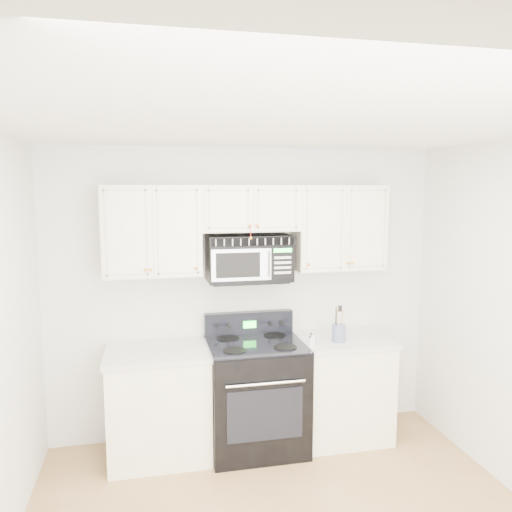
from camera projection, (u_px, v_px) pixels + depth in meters
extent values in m
cube|color=silver|center=(307.00, 120.00, 2.67)|extent=(3.50, 3.50, 0.01)
cube|color=silver|center=(246.00, 293.00, 4.53)|extent=(3.50, 0.01, 2.60)
cube|color=beige|center=(159.00, 405.00, 4.17)|extent=(0.82, 0.63, 0.88)
cube|color=silver|center=(158.00, 352.00, 4.11)|extent=(0.86, 0.65, 0.04)
cube|color=black|center=(160.00, 447.00, 4.26)|extent=(0.82, 0.55, 0.10)
cube|color=beige|center=(339.00, 389.00, 4.51)|extent=(0.82, 0.63, 0.88)
cube|color=silver|center=(340.00, 340.00, 4.45)|extent=(0.86, 0.65, 0.04)
cube|color=black|center=(337.00, 428.00, 4.60)|extent=(0.82, 0.55, 0.10)
cube|color=black|center=(256.00, 396.00, 4.31)|extent=(0.81, 0.69, 0.92)
cube|color=black|center=(265.00, 415.00, 3.97)|extent=(0.62, 0.01, 0.43)
cylinder|color=silver|center=(266.00, 384.00, 3.91)|extent=(0.64, 0.02, 0.02)
cube|color=black|center=(256.00, 344.00, 4.25)|extent=(0.81, 0.69, 0.02)
cube|color=black|center=(249.00, 323.00, 4.53)|extent=(0.81, 0.08, 0.21)
cube|color=#1DFC33|center=(250.00, 325.00, 4.49)|extent=(0.12, 0.00, 0.06)
cube|color=beige|center=(152.00, 231.00, 4.12)|extent=(0.80, 0.33, 0.75)
cube|color=beige|center=(339.00, 228.00, 4.47)|extent=(0.80, 0.33, 0.75)
cube|color=beige|center=(249.00, 208.00, 4.27)|extent=(0.84, 0.33, 0.39)
sphere|color=orange|center=(151.00, 270.00, 3.97)|extent=(0.03, 0.03, 0.03)
sphere|color=orange|center=(196.00, 268.00, 4.05)|extent=(0.03, 0.03, 0.03)
sphere|color=orange|center=(309.00, 264.00, 4.25)|extent=(0.03, 0.03, 0.03)
sphere|color=orange|center=(348.00, 263.00, 4.33)|extent=(0.03, 0.03, 0.03)
sphere|color=orange|center=(250.00, 226.00, 4.10)|extent=(0.03, 0.03, 0.03)
sphere|color=orange|center=(257.00, 225.00, 4.11)|extent=(0.03, 0.03, 0.03)
cylinder|color=red|center=(251.00, 232.00, 4.11)|extent=(0.00, 0.00, 0.10)
sphere|color=orange|center=(251.00, 238.00, 4.11)|extent=(0.03, 0.03, 0.03)
cube|color=black|center=(249.00, 258.00, 4.31)|extent=(0.72, 0.36, 0.40)
cube|color=beige|center=(253.00, 242.00, 4.12)|extent=(0.70, 0.01, 0.07)
cube|color=#A9ABB7|center=(242.00, 265.00, 4.12)|extent=(0.50, 0.01, 0.27)
cube|color=black|center=(238.00, 265.00, 4.10)|extent=(0.37, 0.01, 0.21)
cube|color=black|center=(282.00, 264.00, 4.19)|extent=(0.20, 0.01, 0.27)
cube|color=#1DFC33|center=(283.00, 250.00, 4.17)|extent=(0.16, 0.00, 0.03)
cylinder|color=silver|center=(270.00, 265.00, 4.13)|extent=(0.02, 0.02, 0.23)
cylinder|color=#44586B|center=(339.00, 333.00, 4.34)|extent=(0.12, 0.12, 0.15)
cylinder|color=tan|center=(342.00, 324.00, 4.34)|extent=(0.01, 0.01, 0.26)
cylinder|color=black|center=(336.00, 323.00, 4.36)|extent=(0.01, 0.01, 0.28)
cylinder|color=tan|center=(338.00, 323.00, 4.30)|extent=(0.01, 0.01, 0.30)
cylinder|color=silver|center=(313.00, 340.00, 4.24)|extent=(0.04, 0.04, 0.09)
cylinder|color=silver|center=(313.00, 334.00, 4.23)|extent=(0.05, 0.05, 0.02)
cylinder|color=silver|center=(311.00, 342.00, 4.22)|extent=(0.04, 0.04, 0.07)
cylinder|color=silver|center=(311.00, 337.00, 4.21)|extent=(0.04, 0.04, 0.01)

